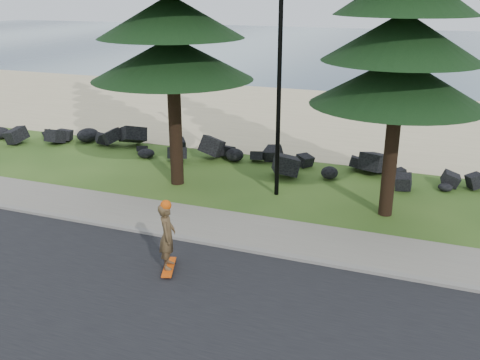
{
  "coord_description": "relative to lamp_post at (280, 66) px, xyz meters",
  "views": [
    {
      "loc": [
        4.66,
        -12.4,
        6.36
      ],
      "look_at": [
        -0.05,
        0.0,
        1.57
      ],
      "focal_mm": 40.0,
      "sensor_mm": 36.0,
      "label": 1
    }
  ],
  "objects": [
    {
      "name": "ocean",
      "position": [
        0.0,
        47.8,
        -4.13
      ],
      "size": [
        160.0,
        58.0,
        0.01
      ],
      "primitive_type": "cube",
      "color": "#31495D",
      "rests_on": "ground"
    },
    {
      "name": "kerb",
      "position": [
        0.0,
        -4.1,
        -4.08
      ],
      "size": [
        160.0,
        0.2,
        0.1
      ],
      "primitive_type": "cube",
      "color": "gray",
      "rests_on": "ground"
    },
    {
      "name": "beach_sand",
      "position": [
        0.0,
        11.3,
        -4.13
      ],
      "size": [
        160.0,
        15.0,
        0.01
      ],
      "primitive_type": "cube",
      "color": "#C9B886",
      "rests_on": "ground"
    },
    {
      "name": "road",
      "position": [
        0.0,
        -7.7,
        -4.12
      ],
      "size": [
        160.0,
        7.0,
        0.02
      ],
      "primitive_type": "cube",
      "color": "black",
      "rests_on": "ground"
    },
    {
      "name": "ground",
      "position": [
        0.0,
        -3.2,
        -4.13
      ],
      "size": [
        160.0,
        160.0,
        0.0
      ],
      "primitive_type": "plane",
      "color": "#2B4D18",
      "rests_on": "ground"
    },
    {
      "name": "sidewalk",
      "position": [
        0.0,
        -3.0,
        -4.09
      ],
      "size": [
        160.0,
        2.0,
        0.08
      ],
      "primitive_type": "cube",
      "color": "gray",
      "rests_on": "ground"
    },
    {
      "name": "lamp_post",
      "position": [
        0.0,
        0.0,
        0.0
      ],
      "size": [
        0.25,
        0.14,
        8.14
      ],
      "color": "black",
      "rests_on": "ground"
    },
    {
      "name": "skateboarder",
      "position": [
        -0.92,
        -5.69,
        -3.23
      ],
      "size": [
        0.56,
        0.98,
        1.79
      ],
      "rotation": [
        0.0,
        0.0,
        1.92
      ],
      "color": "#E24D0D",
      "rests_on": "ground"
    },
    {
      "name": "seawall_boulders",
      "position": [
        0.0,
        2.4,
        -4.13
      ],
      "size": [
        60.0,
        2.4,
        1.1
      ],
      "primitive_type": null,
      "color": "black",
      "rests_on": "ground"
    }
  ]
}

